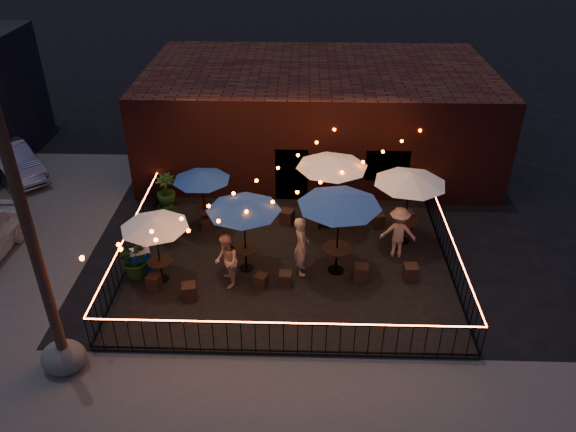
{
  "coord_description": "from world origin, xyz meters",
  "views": [
    {
      "loc": [
        0.43,
        -12.46,
        10.67
      ],
      "look_at": [
        -0.03,
        2.61,
        1.47
      ],
      "focal_mm": 35.0,
      "sensor_mm": 36.0,
      "label": 1
    }
  ],
  "objects_px": {
    "boulder": "(64,357)",
    "cafe_table_1": "(201,177)",
    "cafe_table_3": "(332,163)",
    "cafe_table_4": "(340,201)",
    "cafe_table_0": "(154,223)",
    "cafe_table_5": "(410,179)",
    "cooler": "(141,261)",
    "utility_pole": "(31,238)",
    "cafe_table_2": "(243,206)"
  },
  "relations": [
    {
      "from": "cafe_table_4",
      "to": "cafe_table_5",
      "type": "height_order",
      "value": "cafe_table_4"
    },
    {
      "from": "cafe_table_3",
      "to": "utility_pole",
      "type": "bearing_deg",
      "value": -134.77
    },
    {
      "from": "cafe_table_0",
      "to": "cafe_table_4",
      "type": "height_order",
      "value": "cafe_table_4"
    },
    {
      "from": "cafe_table_1",
      "to": "cafe_table_2",
      "type": "height_order",
      "value": "cafe_table_2"
    },
    {
      "from": "cafe_table_4",
      "to": "boulder",
      "type": "relative_size",
      "value": 2.94
    },
    {
      "from": "cafe_table_5",
      "to": "cooler",
      "type": "bearing_deg",
      "value": -166.95
    },
    {
      "from": "utility_pole",
      "to": "cafe_table_4",
      "type": "relative_size",
      "value": 2.7
    },
    {
      "from": "cafe_table_2",
      "to": "cafe_table_5",
      "type": "bearing_deg",
      "value": 18.29
    },
    {
      "from": "cafe_table_3",
      "to": "cafe_table_5",
      "type": "bearing_deg",
      "value": -21.21
    },
    {
      "from": "cafe_table_5",
      "to": "cafe_table_3",
      "type": "bearing_deg",
      "value": 158.79
    },
    {
      "from": "utility_pole",
      "to": "boulder",
      "type": "bearing_deg",
      "value": 142.68
    },
    {
      "from": "utility_pole",
      "to": "cafe_table_5",
      "type": "xyz_separation_m",
      "value": [
        9.2,
        5.89,
        -1.51
      ]
    },
    {
      "from": "boulder",
      "to": "cafe_table_4",
      "type": "bearing_deg",
      "value": 30.68
    },
    {
      "from": "cafe_table_2",
      "to": "cafe_table_5",
      "type": "distance_m",
      "value": 5.37
    },
    {
      "from": "utility_pole",
      "to": "cafe_table_3",
      "type": "relative_size",
      "value": 2.98
    },
    {
      "from": "cafe_table_0",
      "to": "cafe_table_4",
      "type": "xyz_separation_m",
      "value": [
        5.29,
        0.6,
        0.5
      ]
    },
    {
      "from": "cooler",
      "to": "cafe_table_4",
      "type": "bearing_deg",
      "value": -20.11
    },
    {
      "from": "boulder",
      "to": "cafe_table_3",
      "type": "bearing_deg",
      "value": 44.8
    },
    {
      "from": "cafe_table_0",
      "to": "cafe_table_1",
      "type": "bearing_deg",
      "value": 74.17
    },
    {
      "from": "cafe_table_0",
      "to": "cafe_table_3",
      "type": "relative_size",
      "value": 0.82
    },
    {
      "from": "cafe_table_2",
      "to": "cafe_table_4",
      "type": "bearing_deg",
      "value": -0.72
    },
    {
      "from": "cafe_table_1",
      "to": "cooler",
      "type": "bearing_deg",
      "value": -120.66
    },
    {
      "from": "cafe_table_0",
      "to": "cafe_table_2",
      "type": "distance_m",
      "value": 2.59
    },
    {
      "from": "cafe_table_0",
      "to": "cafe_table_1",
      "type": "xyz_separation_m",
      "value": [
        0.86,
        3.03,
        -0.06
      ]
    },
    {
      "from": "cafe_table_5",
      "to": "cooler",
      "type": "distance_m",
      "value": 8.74
    },
    {
      "from": "utility_pole",
      "to": "cafe_table_2",
      "type": "distance_m",
      "value": 6.08
    },
    {
      "from": "utility_pole",
      "to": "cafe_table_5",
      "type": "distance_m",
      "value": 11.02
    },
    {
      "from": "cafe_table_3",
      "to": "cafe_table_0",
      "type": "bearing_deg",
      "value": -147.76
    },
    {
      "from": "boulder",
      "to": "cooler",
      "type": "bearing_deg",
      "value": 76.26
    },
    {
      "from": "cafe_table_2",
      "to": "cafe_table_5",
      "type": "xyz_separation_m",
      "value": [
        5.1,
        1.69,
        0.09
      ]
    },
    {
      "from": "cafe_table_0",
      "to": "cafe_table_3",
      "type": "xyz_separation_m",
      "value": [
        5.17,
        3.26,
        0.41
      ]
    },
    {
      "from": "cafe_table_4",
      "to": "cafe_table_3",
      "type": "bearing_deg",
      "value": 92.44
    },
    {
      "from": "cafe_table_1",
      "to": "cafe_table_3",
      "type": "bearing_deg",
      "value": 3.14
    },
    {
      "from": "cafe_table_0",
      "to": "cafe_table_2",
      "type": "height_order",
      "value": "cafe_table_2"
    },
    {
      "from": "utility_pole",
      "to": "cafe_table_4",
      "type": "xyz_separation_m",
      "value": [
        6.89,
        4.16,
        -1.34
      ]
    },
    {
      "from": "cafe_table_0",
      "to": "cafe_table_5",
      "type": "relative_size",
      "value": 0.81
    },
    {
      "from": "cafe_table_2",
      "to": "boulder",
      "type": "relative_size",
      "value": 2.45
    },
    {
      "from": "cafe_table_0",
      "to": "cafe_table_4",
      "type": "bearing_deg",
      "value": 6.48
    },
    {
      "from": "cafe_table_4",
      "to": "cooler",
      "type": "height_order",
      "value": "cafe_table_4"
    },
    {
      "from": "cafe_table_3",
      "to": "cafe_table_1",
      "type": "bearing_deg",
      "value": -176.86
    },
    {
      "from": "cafe_table_1",
      "to": "boulder",
      "type": "xyz_separation_m",
      "value": [
        -2.52,
        -6.55,
        -1.71
      ]
    },
    {
      "from": "cafe_table_3",
      "to": "cafe_table_4",
      "type": "bearing_deg",
      "value": -87.56
    },
    {
      "from": "cafe_table_4",
      "to": "boulder",
      "type": "xyz_separation_m",
      "value": [
        -6.94,
        -4.12,
        -2.26
      ]
    },
    {
      "from": "cafe_table_2",
      "to": "cafe_table_3",
      "type": "xyz_separation_m",
      "value": [
        2.67,
        2.63,
        0.16
      ]
    },
    {
      "from": "cafe_table_0",
      "to": "boulder",
      "type": "xyz_separation_m",
      "value": [
        -1.66,
        -3.52,
        -1.77
      ]
    },
    {
      "from": "cafe_table_2",
      "to": "cafe_table_5",
      "type": "height_order",
      "value": "cafe_table_5"
    },
    {
      "from": "cafe_table_3",
      "to": "cafe_table_5",
      "type": "distance_m",
      "value": 2.6
    },
    {
      "from": "cafe_table_1",
      "to": "cooler",
      "type": "xyz_separation_m",
      "value": [
        -1.56,
        -2.63,
        -1.56
      ]
    },
    {
      "from": "boulder",
      "to": "cafe_table_1",
      "type": "bearing_deg",
      "value": 68.98
    },
    {
      "from": "cafe_table_1",
      "to": "cafe_table_2",
      "type": "bearing_deg",
      "value": -55.51
    }
  ]
}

